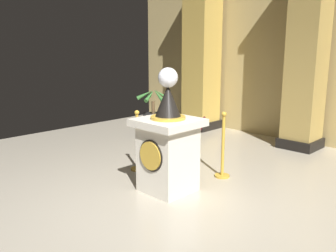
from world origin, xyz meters
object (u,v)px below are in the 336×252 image
Objects in this scene: pedestal_clock at (168,145)px; stanchion_far at (138,149)px; stanchion_near at (223,154)px; potted_palm_left at (153,119)px.

pedestal_clock reaches higher than stanchion_far.
pedestal_clock is 1.07m from stanchion_near.
potted_palm_left is (-2.94, 1.26, -0.03)m from stanchion_near.
stanchion_near reaches higher than stanchion_far.
stanchion_near is 3.20m from potted_palm_left.
pedestal_clock is 1.67× the size of stanchion_near.
stanchion_near is 0.96× the size of potted_palm_left.
pedestal_clock reaches higher than stanchion_near.
pedestal_clock is at bearing -39.84° from potted_palm_left.
pedestal_clock is at bearing -16.15° from stanchion_far.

